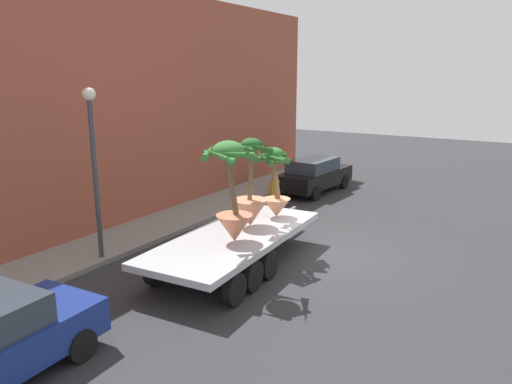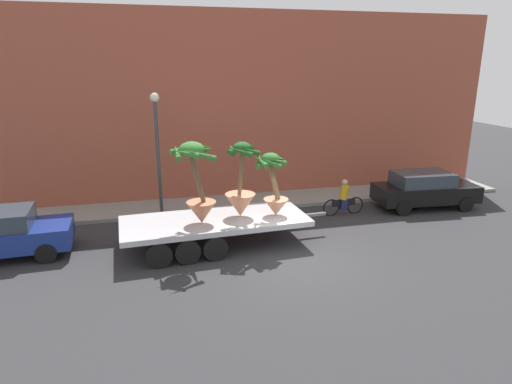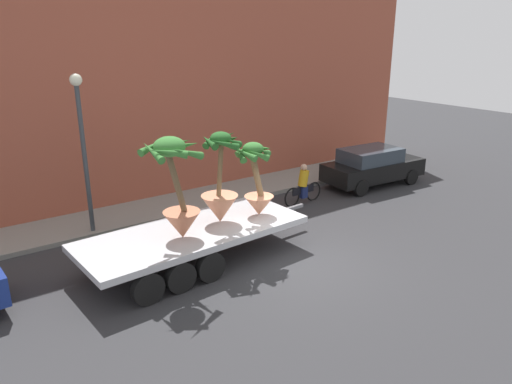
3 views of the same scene
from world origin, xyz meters
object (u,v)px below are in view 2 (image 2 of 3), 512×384
object	(u,v)px
flatbed_trailer	(208,225)
potted_palm_middle	(273,186)
parked_car	(425,189)
potted_palm_front	(241,190)
street_lamp	(157,138)
cyclist	(344,199)
potted_palm_rear	(197,185)
trailing_car	(0,233)

from	to	relation	value
flatbed_trailer	potted_palm_middle	xyz separation A→B (m)	(2.26, -0.12, 1.24)
parked_car	potted_palm_middle	bearing A→B (deg)	-164.18
potted_palm_front	street_lamp	size ratio (longest dim) A/B	0.53
cyclist	street_lamp	xyz separation A→B (m)	(-7.33, 1.61, 2.56)
potted_palm_front	potted_palm_rear	bearing A→B (deg)	-165.96
potted_palm_front	parked_car	size ratio (longest dim) A/B	0.58
parked_car	street_lamp	world-z (taller)	street_lamp
flatbed_trailer	street_lamp	world-z (taller)	street_lamp
potted_palm_rear	street_lamp	distance (m)	4.13
potted_palm_rear	street_lamp	world-z (taller)	street_lamp
potted_palm_front	parked_car	distance (m)	8.77
flatbed_trailer	potted_palm_rear	bearing A→B (deg)	-138.24
flatbed_trailer	cyclist	world-z (taller)	cyclist
flatbed_trailer	street_lamp	distance (m)	4.56
potted_palm_rear	potted_palm_middle	bearing A→B (deg)	3.91
flatbed_trailer	trailing_car	world-z (taller)	trailing_car
flatbed_trailer	potted_palm_front	size ratio (longest dim) A/B	2.84
potted_palm_middle	parked_car	world-z (taller)	potted_palm_middle
potted_palm_rear	cyclist	xyz separation A→B (m)	(6.23, 2.25, -1.62)
potted_palm_rear	trailing_car	distance (m)	6.49
potted_palm_rear	potted_palm_front	size ratio (longest dim) A/B	1.06
potted_palm_middle	parked_car	size ratio (longest dim) A/B	0.50
potted_palm_middle	street_lamp	world-z (taller)	street_lamp
cyclist	street_lamp	distance (m)	7.93
flatbed_trailer	parked_car	xyz separation A→B (m)	(9.67, 1.98, 0.05)
potted_palm_rear	potted_palm_front	xyz separation A→B (m)	(1.51, 0.38, -0.38)
potted_palm_front	parked_car	world-z (taller)	potted_palm_front
potted_palm_rear	parked_car	world-z (taller)	potted_palm_rear
trailing_car	flatbed_trailer	bearing A→B (deg)	-6.08
potted_palm_front	cyclist	world-z (taller)	potted_palm_front
trailing_car	street_lamp	size ratio (longest dim) A/B	0.88
potted_palm_front	street_lamp	world-z (taller)	street_lamp
potted_palm_rear	trailing_car	xyz separation A→B (m)	(-6.25, 1.00, -1.46)
cyclist	street_lamp	bearing A→B (deg)	167.58
parked_car	street_lamp	size ratio (longest dim) A/B	0.92
cyclist	parked_car	size ratio (longest dim) A/B	0.41
flatbed_trailer	potted_palm_middle	distance (m)	2.58
flatbed_trailer	trailing_car	bearing A→B (deg)	173.92
trailing_car	parked_car	bearing A→B (deg)	4.48
potted_palm_middle	cyclist	distance (m)	4.39
cyclist	trailing_car	xyz separation A→B (m)	(-12.48, -1.25, 0.16)
trailing_car	street_lamp	world-z (taller)	street_lamp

